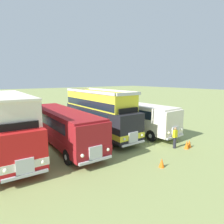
# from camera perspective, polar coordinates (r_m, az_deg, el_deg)

# --- Properties ---
(ground_plane) EXTENTS (200.00, 200.00, 0.00)m
(ground_plane) POSITION_cam_1_polar(r_m,az_deg,el_deg) (17.16, -20.33, -9.95)
(ground_plane) COLOR #8C9956
(bus_third_in_row) EXTENTS (2.91, 10.44, 4.49)m
(bus_third_in_row) POSITION_cam_1_polar(r_m,az_deg,el_deg) (16.13, -27.50, -2.57)
(bus_third_in_row) COLOR red
(bus_third_in_row) RESTS_ON ground
(bus_fourth_in_row) EXTENTS (2.81, 10.95, 2.99)m
(bus_fourth_in_row) POSITION_cam_1_polar(r_m,az_deg,el_deg) (16.98, -14.02, -3.66)
(bus_fourth_in_row) COLOR maroon
(bus_fourth_in_row) RESTS_ON ground
(bus_fifth_in_row) EXTENTS (2.64, 9.72, 4.52)m
(bus_fifth_in_row) POSITION_cam_1_polar(r_m,az_deg,el_deg) (19.05, -3.74, -0.12)
(bus_fifth_in_row) COLOR black
(bus_fifth_in_row) RESTS_ON ground
(bus_sixth_in_row) EXTENTS (2.92, 11.14, 2.99)m
(bus_sixth_in_row) POSITION_cam_1_polar(r_m,az_deg,el_deg) (21.32, 5.46, -0.73)
(bus_sixth_in_row) COLOR silver
(bus_sixth_in_row) RESTS_ON ground
(cone_near_end) EXTENTS (0.36, 0.36, 0.68)m
(cone_near_end) POSITION_cam_1_polar(r_m,az_deg,el_deg) (17.16, 20.72, -8.78)
(cone_near_end) COLOR orange
(cone_near_end) RESTS_ON ground
(cone_mid_row) EXTENTS (0.36, 0.36, 0.61)m
(cone_mid_row) POSITION_cam_1_polar(r_m,az_deg,el_deg) (17.59, 21.35, -8.48)
(cone_mid_row) COLOR orange
(cone_mid_row) RESTS_ON ground
(cone_far_end) EXTENTS (0.36, 0.36, 0.59)m
(cone_far_end) POSITION_cam_1_polar(r_m,az_deg,el_deg) (13.34, 14.13, -13.99)
(cone_far_end) COLOR orange
(cone_far_end) RESTS_ON ground
(marshal_person) EXTENTS (0.36, 0.24, 1.73)m
(marshal_person) POSITION_cam_1_polar(r_m,az_deg,el_deg) (16.84, 17.66, -7.00)
(marshal_person) COLOR #23232D
(marshal_person) RESTS_ON ground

